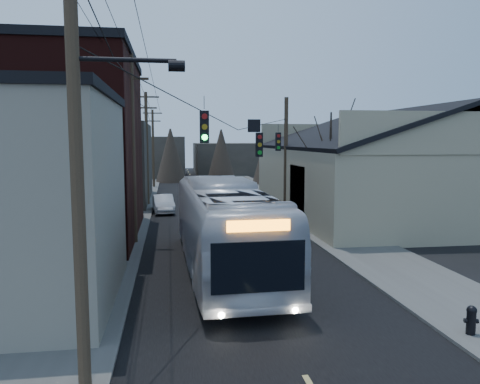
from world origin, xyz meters
The scene contains 13 objects.
road_surface centered at (0.00, 30.00, 0.01)m, with size 9.00×110.00×0.02m, color black.
sidewalk_left centered at (-6.50, 30.00, 0.06)m, with size 4.00×110.00×0.12m, color #474744.
sidewalk_right centered at (6.50, 30.00, 0.06)m, with size 4.00×110.00×0.12m, color #474744.
building_brick centered at (-10.00, 20.00, 5.00)m, with size 10.00×12.00×10.00m, color black.
building_left_far centered at (-9.50, 36.00, 3.50)m, with size 9.00×14.00×7.00m, color #34302A.
warehouse centered at (13.00, 25.00, 2.70)m, with size 16.16×20.60×7.73m.
building_far_left centered at (-6.00, 65.00, 3.00)m, with size 10.00×12.00×6.00m, color #34302A.
building_far_right centered at (7.00, 70.00, 2.50)m, with size 12.00×14.00×5.00m, color #34302A.
bare_tree centered at (6.50, 20.00, 3.60)m, with size 0.40×0.40×7.20m, color black.
utility_lines centered at (-3.11, 24.14, 4.95)m, with size 11.24×45.28×10.50m.
bus centered at (-0.83, 12.30, 1.89)m, with size 3.17×13.54×3.77m, color silver.
parked_car centered at (-3.64, 28.80, 0.68)m, with size 1.45×4.15×1.37m, color #B4B7BC.
fire_hydrant centered at (5.22, 4.38, 0.56)m, with size 0.40×0.28×0.82m.
Camera 1 is at (-3.06, -7.15, 5.55)m, focal length 35.00 mm.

